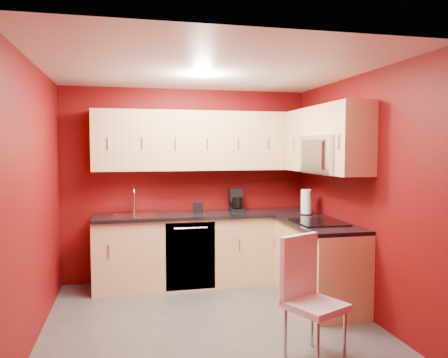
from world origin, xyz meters
name	(u,v)px	position (x,y,z in m)	size (l,w,h in m)	color
floor	(209,320)	(0.00, 0.00, 0.00)	(3.20, 3.20, 0.00)	#4F4C4A
ceiling	(208,69)	(0.00, 0.00, 2.50)	(3.20, 3.20, 0.00)	white
wall_back	(188,185)	(0.00, 1.50, 1.25)	(3.20, 3.20, 0.00)	#5E090B
wall_front	(251,222)	(0.00, -1.50, 1.25)	(3.20, 3.20, 0.00)	#5E090B
wall_left	(35,201)	(-1.60, 0.00, 1.25)	(3.00, 3.00, 0.00)	#5E090B
wall_right	(356,193)	(1.60, 0.00, 1.25)	(3.00, 3.00, 0.00)	#5E090B
base_cabinets_back	(207,250)	(0.20, 1.20, 0.43)	(2.80, 0.60, 0.87)	#E6BA83
base_cabinets_right	(318,264)	(1.30, 0.25, 0.43)	(0.60, 1.30, 0.87)	#E6BA83
countertop_back	(207,215)	(0.20, 1.19, 0.89)	(2.80, 0.63, 0.04)	black
countertop_right	(318,224)	(1.29, 0.23, 0.89)	(0.63, 1.27, 0.04)	black
upper_cabinets_back	(205,141)	(0.20, 1.32, 1.83)	(2.80, 0.35, 0.75)	#DCB47C
upper_cabinets_right	(323,135)	(1.42, 0.44, 1.89)	(0.35, 1.55, 0.75)	#DCB47C
microwave	(330,155)	(1.39, 0.20, 1.66)	(0.42, 0.76, 0.42)	silver
cooktop	(319,222)	(1.28, 0.20, 0.92)	(0.50, 0.55, 0.01)	black
sink	(134,212)	(-0.70, 1.20, 0.94)	(0.52, 0.42, 0.35)	silver
dishwasher_front	(191,256)	(-0.05, 0.91, 0.43)	(0.60, 0.02, 0.82)	black
downlight	(203,75)	(0.00, 0.30, 2.48)	(0.20, 0.20, 0.01)	white
coffee_maker	(237,200)	(0.62, 1.30, 1.05)	(0.17, 0.23, 0.29)	black
napkin_holder	(198,207)	(0.09, 1.24, 0.98)	(0.12, 0.12, 0.13)	black
paper_towel	(306,202)	(1.39, 0.81, 1.06)	(0.18, 0.18, 0.31)	white
dining_chair	(315,299)	(0.70, -0.99, 0.50)	(0.41, 0.42, 1.00)	silver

